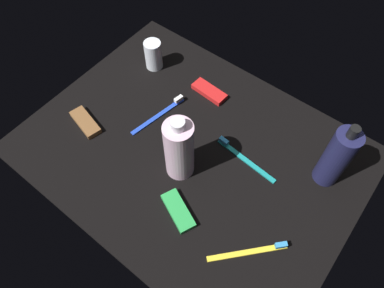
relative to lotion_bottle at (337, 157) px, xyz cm
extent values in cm
cube|color=black|center=(-30.52, -14.29, -9.74)|extent=(84.00, 64.00, 1.20)
cylinder|color=#1D1E44|center=(0.00, 0.00, -0.21)|extent=(6.04, 6.04, 17.86)
cylinder|color=black|center=(0.00, 0.00, 10.12)|extent=(2.20, 2.20, 2.80)
cylinder|color=silver|center=(-29.61, -20.29, -0.30)|extent=(6.97, 6.97, 17.67)
cylinder|color=silver|center=(-29.61, -20.29, 9.63)|extent=(3.20, 3.20, 2.20)
cylinder|color=silver|center=(-58.09, 2.53, -4.67)|extent=(5.04, 5.04, 8.94)
cube|color=blue|center=(-44.62, -11.42, -8.69)|extent=(4.36, 17.93, 0.90)
cube|color=white|center=(-43.29, -4.04, -7.64)|extent=(1.54, 2.75, 1.20)
cube|color=teal|center=(-17.73, -8.34, -8.69)|extent=(18.04, 2.78, 0.90)
cube|color=#338CCC|center=(-25.20, -7.68, -7.64)|extent=(2.69, 1.32, 1.20)
cube|color=yellow|center=(-4.68, -27.73, -8.69)|extent=(13.03, 14.10, 0.90)
cube|color=#338CCC|center=(0.38, -22.19, -7.64)|extent=(2.57, 2.66, 1.20)
cube|color=brown|center=(-58.46, -25.41, -8.39)|extent=(11.04, 6.31, 1.50)
cube|color=red|center=(-38.49, 3.98, -8.39)|extent=(10.64, 4.67, 1.50)
cube|color=green|center=(-22.60, -29.66, -8.39)|extent=(11.13, 7.81, 1.50)
camera|label=1|loc=(-0.50, -52.77, 70.48)|focal=33.68mm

